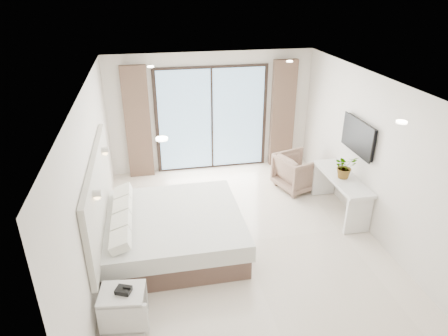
# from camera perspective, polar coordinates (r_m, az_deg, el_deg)

# --- Properties ---
(ground) EXTENTS (6.20, 6.20, 0.00)m
(ground) POSITION_cam_1_polar(r_m,az_deg,el_deg) (6.99, 2.64, -10.44)
(ground) COLOR beige
(ground) RESTS_ON ground
(room_shell) EXTENTS (4.62, 6.22, 2.72)m
(room_shell) POSITION_cam_1_polar(r_m,az_deg,el_deg) (6.85, -0.22, 3.91)
(room_shell) COLOR silver
(room_shell) RESTS_ON ground
(bed) EXTENTS (2.24, 2.13, 0.77)m
(bed) POSITION_cam_1_polar(r_m,az_deg,el_deg) (6.72, -7.44, -8.91)
(bed) COLOR brown
(bed) RESTS_ON ground
(nightstand) EXTENTS (0.62, 0.53, 0.51)m
(nightstand) POSITION_cam_1_polar(r_m,az_deg,el_deg) (5.60, -14.15, -18.78)
(nightstand) COLOR silver
(nightstand) RESTS_ON ground
(phone) EXTENTS (0.23, 0.21, 0.06)m
(phone) POSITION_cam_1_polar(r_m,az_deg,el_deg) (5.40, -14.16, -16.57)
(phone) COLOR black
(phone) RESTS_ON nightstand
(console_desk) EXTENTS (0.50, 1.59, 0.77)m
(console_desk) POSITION_cam_1_polar(r_m,az_deg,el_deg) (7.83, 16.39, -2.53)
(console_desk) COLOR silver
(console_desk) RESTS_ON ground
(plant) EXTENTS (0.43, 0.47, 0.35)m
(plant) POSITION_cam_1_polar(r_m,az_deg,el_deg) (7.63, 16.85, -0.13)
(plant) COLOR #33662D
(plant) RESTS_ON console_desk
(armchair) EXTENTS (0.98, 1.01, 0.84)m
(armchair) POSITION_cam_1_polar(r_m,az_deg,el_deg) (8.61, 10.55, -0.29)
(armchair) COLOR #936F60
(armchair) RESTS_ON ground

